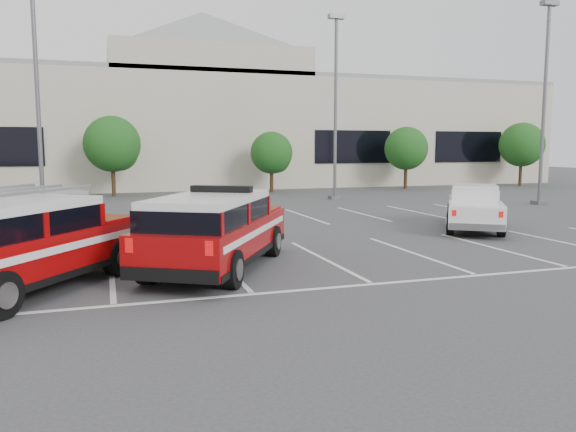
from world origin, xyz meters
name	(u,v)px	position (x,y,z in m)	size (l,w,h in m)	color
ground	(325,260)	(0.00, 0.00, 0.00)	(120.00, 120.00, 0.00)	#39393B
stall_markings	(276,234)	(0.00, 4.50, 0.01)	(23.00, 15.00, 0.01)	silver
convention_building	(178,125)	(0.18, 31.86, 4.72)	(60.00, 16.99, 13.20)	#B6AF9A
tree_mid_left	(114,146)	(-4.91, 22.05, 3.04)	(3.37, 3.37, 4.85)	#3F2B19
tree_mid_right	(273,154)	(5.09, 22.05, 2.50)	(2.77, 2.77, 3.99)	#3F2B19
tree_right	(407,150)	(15.09, 22.05, 2.77)	(3.07, 3.07, 4.42)	#3F2B19
tree_far_right	(522,146)	(25.09, 22.05, 3.04)	(3.37, 3.37, 4.85)	#3F2B19
light_pole_left	(37,93)	(-8.00, 12.00, 5.19)	(0.90, 0.60, 10.24)	#59595E
light_pole_mid	(336,107)	(7.00, 16.00, 5.19)	(0.90, 0.60, 10.24)	#59595E
light_pole_right	(544,103)	(16.00, 10.00, 5.19)	(0.90, 0.60, 10.24)	#59595E
fire_chief_suv	(216,236)	(-2.96, -0.30, 0.82)	(4.67, 6.00, 2.02)	#8B0608
white_pickup	(474,212)	(7.29, 3.59, 0.63)	(4.37, 5.26, 1.58)	silver
ladder_suv	(22,251)	(-7.13, -1.18, 0.86)	(4.89, 5.68, 2.15)	#8B0608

